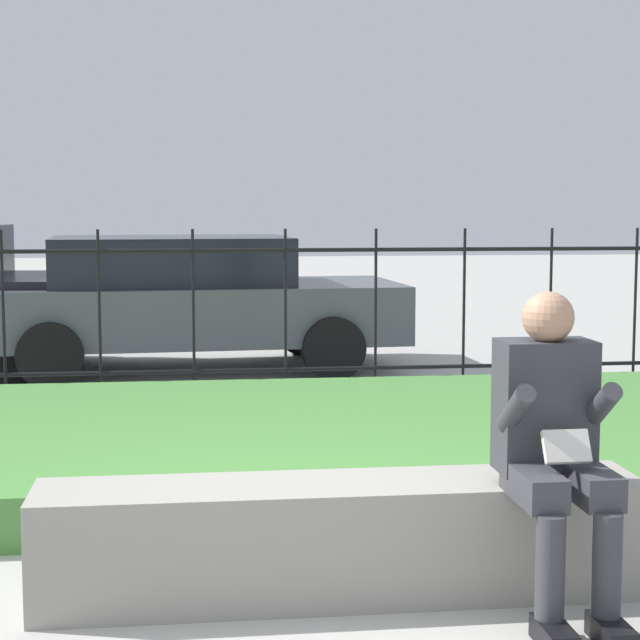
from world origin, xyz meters
name	(u,v)px	position (x,y,z in m)	size (l,w,h in m)	color
ground_plane	(293,597)	(0.00, 0.00, 0.00)	(60.00, 60.00, 0.00)	#B2AFA8
stone_bench	(341,545)	(0.20, 0.00, 0.22)	(2.52, 0.46, 0.49)	gray
person_seated_reader	(554,438)	(1.02, -0.26, 0.71)	(0.42, 0.73, 1.28)	black
grass_berm	(256,442)	(0.00, 2.35, 0.14)	(10.95, 3.29, 0.27)	#4C893D
iron_fence	(240,313)	(0.00, 4.34, 0.76)	(8.95, 0.03, 1.44)	black
car_parked_center	(184,299)	(-0.45, 6.31, 0.71)	(4.25, 2.10, 1.32)	#4C5156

